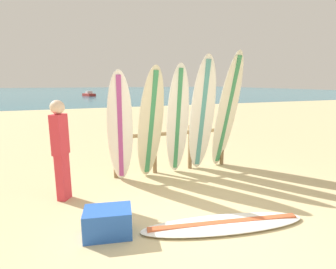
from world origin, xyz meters
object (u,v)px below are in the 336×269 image
surfboard_leaning_center (202,116)px  cooler_box (108,222)px  small_boat_offshore (89,94)px  surfboard_rack (173,143)px  surfboard_leaning_far_left (120,129)px  beachgoer_standing (60,146)px  surfboard_lying_on_sand (224,224)px  surfboard_leaning_center_right (227,112)px  surfboard_leaning_left (151,124)px  surfboard_leaning_center_left (178,121)px

surfboard_leaning_center → cooler_box: 3.04m
cooler_box → small_boat_offshore: bearing=96.4°
surfboard_rack → small_boat_offshore: 33.53m
surfboard_leaning_far_left → cooler_box: size_ratio=3.62×
surfboard_leaning_far_left → cooler_box: surfboard_leaning_far_left is taller
surfboard_rack → beachgoer_standing: 2.39m
beachgoer_standing → surfboard_lying_on_sand: bearing=-39.8°
surfboard_leaning_center_right → small_boat_offshore: surfboard_leaning_center_right is taller
surfboard_leaning_center → surfboard_lying_on_sand: 2.53m
surfboard_rack → surfboard_leaning_center_right: size_ratio=1.01×
surfboard_leaning_center_right → surfboard_lying_on_sand: (-1.39, -2.15, -1.27)m
cooler_box → surfboard_lying_on_sand: bearing=-3.2°
surfboard_leaning_center_right → cooler_box: size_ratio=4.34×
surfboard_leaning_left → surfboard_lying_on_sand: (0.41, -2.07, -1.10)m
surfboard_leaning_center_left → surfboard_leaning_center_right: 1.20m
surfboard_leaning_center_right → beachgoer_standing: (-3.45, -0.44, -0.38)m
surfboard_leaning_left → cooler_box: 2.25m
surfboard_lying_on_sand → small_boat_offshore: (0.93, 35.94, 0.22)m
surfboard_leaning_center_right → cooler_box: (-2.91, -1.79, -1.12)m
cooler_box → surfboard_rack: bearing=60.3°
surfboard_lying_on_sand → surfboard_leaning_center: bearing=70.6°
surfboard_leaning_center_right → surfboard_leaning_left: bearing=-177.5°
beachgoer_standing → cooler_box: size_ratio=2.79×
surfboard_leaning_center_left → cooler_box: size_ratio=3.86×
cooler_box → surfboard_leaning_left: bearing=67.2°
small_boat_offshore → surfboard_rack: bearing=-91.2°
small_boat_offshore → surfboard_leaning_center_left: bearing=-91.2°
surfboard_rack → surfboard_lying_on_sand: bearing=-94.8°
surfboard_leaning_far_left → surfboard_leaning_center_left: surfboard_leaning_center_left is taller
surfboard_leaning_far_left → surfboard_leaning_center_right: surfboard_leaning_center_right is taller
surfboard_leaning_far_left → surfboard_leaning_center_right: (2.41, 0.14, 0.22)m
surfboard_leaning_left → surfboard_leaning_center_left: (0.60, 0.06, 0.03)m
surfboard_leaning_left → surfboard_rack: bearing=29.5°
surfboard_leaning_center_left → cooler_box: (-1.71, -1.77, -0.98)m
surfboard_rack → beachgoer_standing: beachgoer_standing is taller
surfboard_leaning_center_left → small_boat_offshore: 33.82m
surfboard_rack → beachgoer_standing: size_ratio=1.58×
surfboard_leaning_left → cooler_box: bearing=-123.1°
small_boat_offshore → surfboard_leaning_far_left: bearing=-93.3°
surfboard_leaning_far_left → beachgoer_standing: (-1.04, -0.30, -0.17)m
surfboard_leaning_center → surfboard_lying_on_sand: size_ratio=1.05×
surfboard_leaning_center → surfboard_leaning_center_right: 0.65m
surfboard_leaning_far_left → surfboard_leaning_center_left: size_ratio=0.94×
surfboard_leaning_far_left → surfboard_leaning_left: surfboard_leaning_left is taller
surfboard_rack → surfboard_leaning_center: bearing=-30.9°
surfboard_leaning_center → cooler_box: (-2.26, -1.74, -1.07)m
surfboard_rack → small_boat_offshore: bearing=88.8°
surfboard_rack → surfboard_leaning_center_left: (-0.01, -0.28, 0.54)m
surfboard_leaning_center_right → cooler_box: 3.59m
surfboard_leaning_center_right → surfboard_lying_on_sand: 2.86m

